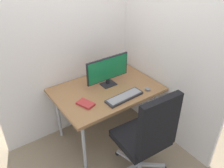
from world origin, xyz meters
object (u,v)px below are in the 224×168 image
Objects in this scene: monitor at (108,70)px; office_chair at (148,135)px; mouse at (148,89)px; pen_holder at (118,65)px; notebook at (86,104)px; keyboard at (124,97)px.

office_chair is at bearing -97.52° from monitor.
mouse is at bearing -50.81° from monitor.
pen_holder reaches higher than notebook.
keyboard is 0.33m from mouse.
pen_holder is (0.36, 0.61, 0.03)m from keyboard.
pen_holder is 0.90m from notebook.
mouse is at bearing -32.12° from notebook.
mouse is 0.46× the size of pen_holder.
office_chair is at bearing -82.50° from notebook.
monitor is 3.18× the size of pen_holder.
keyboard is at bearing 170.28° from mouse.
mouse is at bearing 48.23° from office_chair.
office_chair is at bearing -136.90° from mouse.
monitor is 0.51m from notebook.
pen_holder is 0.96× the size of notebook.
keyboard is 5.68× the size of mouse.
notebook is (-0.77, -0.46, -0.04)m from pen_holder.
office_chair reaches higher than monitor.
monitor is at bearing 82.48° from office_chair.
monitor is 1.22× the size of keyboard.
monitor is (0.11, 0.84, 0.31)m from office_chair.
office_chair is 13.59× the size of mouse.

